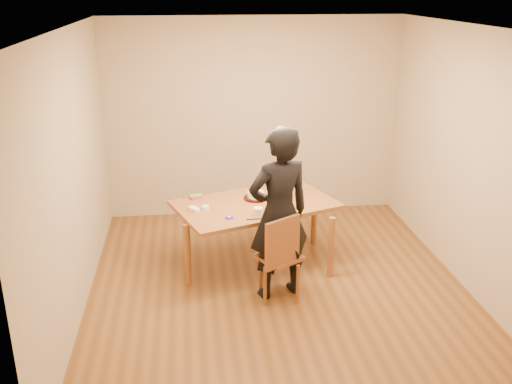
{
  "coord_description": "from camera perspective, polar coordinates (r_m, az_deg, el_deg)",
  "views": [
    {
      "loc": [
        -0.89,
        -5.32,
        3.08
      ],
      "look_at": [
        -0.17,
        0.58,
        0.9
      ],
      "focal_mm": 40.0,
      "sensor_mm": 36.0,
      "label": 1
    }
  ],
  "objects": [
    {
      "name": "room_shell",
      "position": [
        5.99,
        1.89,
        3.34
      ],
      "size": [
        4.0,
        4.5,
        2.7
      ],
      "color": "brown",
      "rests_on": "ground"
    },
    {
      "name": "candy_box_pink",
      "position": [
        6.59,
        -6.0,
        -0.55
      ],
      "size": [
        0.16,
        0.12,
        0.02
      ],
      "primitive_type": "cube",
      "rotation": [
        0.0,
        0.0,
        0.41
      ],
      "color": "#C82F8D",
      "rests_on": "dining_table"
    },
    {
      "name": "frosting_lid",
      "position": [
        6.02,
        -2.71,
        -2.59
      ],
      "size": [
        0.09,
        0.09,
        0.01
      ],
      "primitive_type": "cylinder",
      "color": "#201797",
      "rests_on": "dining_table"
    },
    {
      "name": "frosting_dollop",
      "position": [
        6.01,
        -2.71,
        -2.48
      ],
      "size": [
        0.04,
        0.04,
        0.02
      ],
      "primitive_type": "ellipsoid",
      "color": "white",
      "rests_on": "frosting_lid"
    },
    {
      "name": "cake",
      "position": [
        6.53,
        -0.03,
        -0.26
      ],
      "size": [
        0.2,
        0.2,
        0.06
      ],
      "primitive_type": "cylinder",
      "color": "white",
      "rests_on": "cake_plate"
    },
    {
      "name": "ramekin_yellow",
      "position": [
        6.24,
        -6.35,
        -1.66
      ],
      "size": [
        0.09,
        0.09,
        0.04
      ],
      "primitive_type": "cylinder",
      "color": "white",
      "rests_on": "dining_table"
    },
    {
      "name": "frosting_dome",
      "position": [
        6.51,
        -0.03,
        0.11
      ],
      "size": [
        0.19,
        0.19,
        0.03
      ],
      "primitive_type": "ellipsoid",
      "color": "white",
      "rests_on": "cake"
    },
    {
      "name": "dining_table",
      "position": [
        6.43,
        -0.05,
        -1.27
      ],
      "size": [
        1.99,
        1.56,
        0.04
      ],
      "primitive_type": "cube",
      "rotation": [
        0.0,
        0.0,
        0.34
      ],
      "color": "brown",
      "rests_on": "floor"
    },
    {
      "name": "ramekin_multi",
      "position": [
        6.26,
        -5.08,
        -1.56
      ],
      "size": [
        0.08,
        0.08,
        0.04
      ],
      "primitive_type": "cylinder",
      "color": "white",
      "rests_on": "dining_table"
    },
    {
      "name": "ramekin_green",
      "position": [
        6.2,
        -5.99,
        -1.82
      ],
      "size": [
        0.08,
        0.08,
        0.04
      ],
      "primitive_type": "cylinder",
      "color": "white",
      "rests_on": "dining_table"
    },
    {
      "name": "person",
      "position": [
        5.72,
        2.32,
        -2.21
      ],
      "size": [
        0.76,
        0.61,
        1.81
      ],
      "primitive_type": "imported",
      "rotation": [
        0.0,
        0.0,
        3.45
      ],
      "color": "black",
      "rests_on": "floor"
    },
    {
      "name": "spatula",
      "position": [
        5.98,
        -0.22,
        -2.73
      ],
      "size": [
        0.15,
        0.02,
        0.01
      ],
      "primitive_type": "cube",
      "rotation": [
        0.0,
        0.0,
        -0.01
      ],
      "color": "black",
      "rests_on": "dining_table"
    },
    {
      "name": "frosting_tub",
      "position": [
        6.07,
        0.22,
        -1.97
      ],
      "size": [
        0.1,
        0.1,
        0.09
      ],
      "primitive_type": "cylinder",
      "color": "white",
      "rests_on": "dining_table"
    },
    {
      "name": "cake_plate",
      "position": [
        6.54,
        -0.03,
        -0.6
      ],
      "size": [
        0.28,
        0.28,
        0.02
      ],
      "primitive_type": "cylinder",
      "color": "#B90E0C",
      "rests_on": "dining_table"
    },
    {
      "name": "dining_chair",
      "position": [
        5.87,
        2.33,
        -6.5
      ],
      "size": [
        0.54,
        0.54,
        0.04
      ],
      "primitive_type": "cube",
      "rotation": [
        0.0,
        0.0,
        0.56
      ],
      "color": "brown",
      "rests_on": "floor"
    },
    {
      "name": "candy_box_green",
      "position": [
        6.59,
        -6.05,
        -0.37
      ],
      "size": [
        0.15,
        0.1,
        0.02
      ],
      "primitive_type": "cube",
      "rotation": [
        0.0,
        0.0,
        0.23
      ],
      "color": "green",
      "rests_on": "candy_box_pink"
    }
  ]
}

